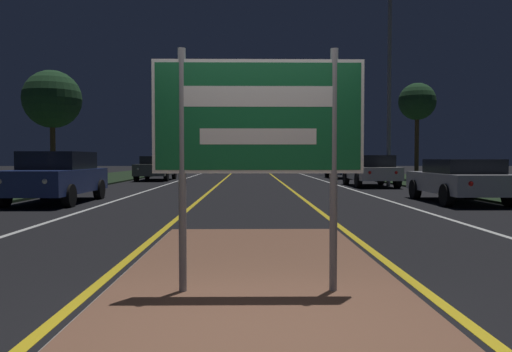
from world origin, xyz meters
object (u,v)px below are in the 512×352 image
object	(u,v)px
highway_sign	(258,126)
car_receding_1	(371,170)
car_approaching_0	(56,176)
car_approaching_1	(156,167)
streetlight_right_far	(331,110)
car_receding_0	(459,179)
car_receding_2	(343,167)
streetlight_right_near	(390,37)

from	to	relation	value
highway_sign	car_receding_1	bearing A→B (deg)	73.35
car_approaching_0	car_approaching_1	size ratio (longest dim) A/B	0.90
highway_sign	car_approaching_1	distance (m)	25.86
streetlight_right_far	highway_sign	bearing A→B (deg)	-100.29
car_receding_1	car_approaching_1	xyz separation A→B (m)	(-11.18, 6.67, -0.01)
highway_sign	car_receding_1	world-z (taller)	highway_sign
car_receding_0	car_receding_2	xyz separation A→B (m)	(-0.10, 17.72, 0.02)
car_approaching_1	car_receding_2	bearing A→B (deg)	12.29
highway_sign	streetlight_right_near	xyz separation A→B (m)	(6.48, 18.91, 5.39)
car_receding_2	car_approaching_1	distance (m)	11.89
streetlight_right_near	car_approaching_1	size ratio (longest dim) A/B	2.20
highway_sign	car_receding_0	world-z (taller)	highway_sign
streetlight_right_far	car_receding_2	bearing A→B (deg)	-92.80
highway_sign	streetlight_right_near	world-z (taller)	streetlight_right_near
car_approaching_0	car_approaching_1	distance (m)	15.03
streetlight_right_near	car_receding_2	world-z (taller)	streetlight_right_near
car_receding_0	car_receding_1	size ratio (longest dim) A/B	0.93
car_receding_0	car_approaching_1	bearing A→B (deg)	127.66
car_receding_0	car_approaching_1	distance (m)	19.19
car_receding_1	car_approaching_0	bearing A→B (deg)	-143.52
streetlight_right_near	highway_sign	bearing A→B (deg)	-108.91
highway_sign	streetlight_right_near	bearing A→B (deg)	71.09
car_receding_2	car_receding_0	bearing A→B (deg)	-89.67
streetlight_right_near	streetlight_right_far	distance (m)	16.10
car_approaching_1	car_receding_0	bearing A→B (deg)	-52.34
highway_sign	car_receding_2	world-z (taller)	highway_sign
car_receding_0	car_approaching_1	size ratio (longest dim) A/B	0.87
car_approaching_1	streetlight_right_near	bearing A→B (deg)	-27.53
streetlight_right_near	car_approaching_1	bearing A→B (deg)	152.47
car_receding_1	streetlight_right_near	bearing A→B (deg)	21.14
highway_sign	car_approaching_0	bearing A→B (deg)	119.46
highway_sign	car_approaching_0	xyz separation A→B (m)	(-5.76, 10.19, -0.82)
car_receding_2	car_approaching_0	world-z (taller)	car_approaching_0
car_receding_2	car_approaching_0	distance (m)	21.13
streetlight_right_near	streetlight_right_far	size ratio (longest dim) A/B	1.25
streetlight_right_near	car_receding_1	size ratio (longest dim) A/B	2.35
car_receding_1	car_receding_2	distance (m)	9.22
streetlight_right_near	car_receding_0	size ratio (longest dim) A/B	2.53
car_receding_2	car_approaching_1	bearing A→B (deg)	-167.71
car_receding_2	highway_sign	bearing A→B (deg)	-102.18
streetlight_right_far	car_approaching_0	size ratio (longest dim) A/B	1.94
streetlight_right_near	car_receding_1	bearing A→B (deg)	-158.86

